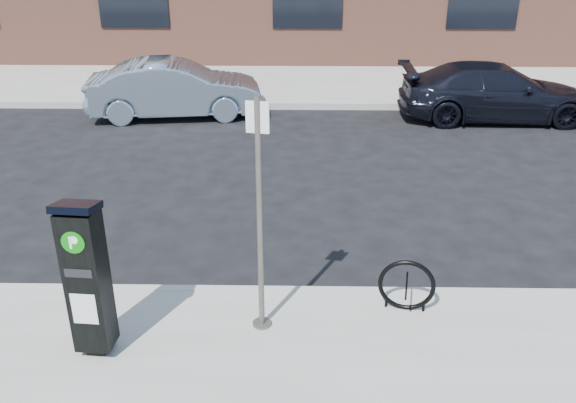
{
  "coord_description": "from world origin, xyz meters",
  "views": [
    {
      "loc": [
        -0.23,
        -6.16,
        4.17
      ],
      "look_at": [
        -0.35,
        0.5,
        1.06
      ],
      "focal_mm": 38.0,
      "sensor_mm": 36.0,
      "label": 1
    }
  ],
  "objects_px": {
    "sign_pole": "(260,221)",
    "car_dark": "(496,92)",
    "parking_kiosk": "(87,278)",
    "car_silver": "(175,89)",
    "bike_rack": "(407,286)"
  },
  "relations": [
    {
      "from": "car_dark",
      "to": "car_silver",
      "type": "bearing_deg",
      "value": 90.06
    },
    {
      "from": "sign_pole",
      "to": "car_dark",
      "type": "distance_m",
      "value": 9.42
    },
    {
      "from": "sign_pole",
      "to": "car_dark",
      "type": "height_order",
      "value": "sign_pole"
    },
    {
      "from": "parking_kiosk",
      "to": "car_silver",
      "type": "distance_m",
      "value": 8.64
    },
    {
      "from": "sign_pole",
      "to": "bike_rack",
      "type": "height_order",
      "value": "sign_pole"
    },
    {
      "from": "bike_rack",
      "to": "car_dark",
      "type": "relative_size",
      "value": 0.15
    },
    {
      "from": "sign_pole",
      "to": "car_dark",
      "type": "xyz_separation_m",
      "value": [
        4.8,
        8.06,
        -0.79
      ]
    },
    {
      "from": "parking_kiosk",
      "to": "car_dark",
      "type": "xyz_separation_m",
      "value": [
        6.45,
        8.53,
        -0.4
      ]
    },
    {
      "from": "parking_kiosk",
      "to": "sign_pole",
      "type": "relative_size",
      "value": 0.67
    },
    {
      "from": "parking_kiosk",
      "to": "car_dark",
      "type": "bearing_deg",
      "value": 57.65
    },
    {
      "from": "sign_pole",
      "to": "bike_rack",
      "type": "distance_m",
      "value": 1.89
    },
    {
      "from": "sign_pole",
      "to": "parking_kiosk",
      "type": "bearing_deg",
      "value": -153.53
    },
    {
      "from": "car_dark",
      "to": "sign_pole",
      "type": "bearing_deg",
      "value": 149.78
    },
    {
      "from": "car_silver",
      "to": "car_dark",
      "type": "bearing_deg",
      "value": -97.66
    },
    {
      "from": "parking_kiosk",
      "to": "sign_pole",
      "type": "height_order",
      "value": "sign_pole"
    }
  ]
}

